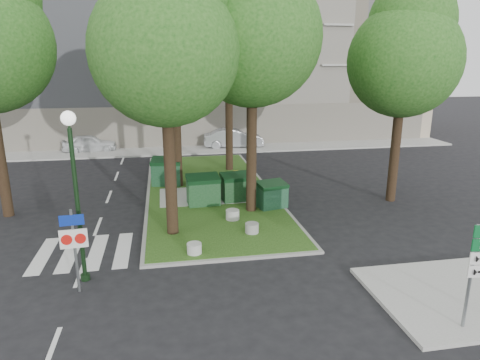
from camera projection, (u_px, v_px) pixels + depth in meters
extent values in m
plane|color=black|center=(220.00, 261.00, 14.44)|extent=(120.00, 120.00, 0.00)
cube|color=#1C4112|center=(209.00, 190.00, 22.09)|extent=(6.00, 16.00, 0.12)
cube|color=gray|center=(209.00, 191.00, 22.10)|extent=(6.30, 16.30, 0.10)
cube|color=#999993|center=(462.00, 295.00, 12.23)|extent=(5.00, 4.00, 0.12)
cube|color=#999993|center=(187.00, 150.00, 31.96)|extent=(42.00, 3.00, 0.12)
cube|color=silver|center=(110.00, 250.00, 15.22)|extent=(5.00, 3.00, 0.01)
cube|color=tan|center=(179.00, 43.00, 36.93)|extent=(41.00, 12.00, 16.00)
cylinder|color=black|center=(170.00, 158.00, 15.72)|extent=(0.44, 0.44, 6.16)
sphere|color=#194B14|center=(165.00, 52.00, 14.72)|extent=(5.20, 5.20, 5.20)
cylinder|color=black|center=(252.00, 138.00, 18.15)|extent=(0.44, 0.44, 6.72)
sphere|color=#194B14|center=(252.00, 37.00, 17.05)|extent=(5.60, 5.60, 5.60)
cylinder|color=black|center=(177.00, 133.00, 22.01)|extent=(0.44, 0.44, 5.88)
sphere|color=#194B14|center=(174.00, 61.00, 21.05)|extent=(4.80, 4.80, 4.80)
sphere|color=#194B14|center=(179.00, 25.00, 20.84)|extent=(3.60, 3.60, 3.60)
cylinder|color=black|center=(229.00, 114.00, 25.25)|extent=(0.44, 0.44, 7.00)
sphere|color=#194B14|center=(229.00, 38.00, 24.11)|extent=(5.80, 5.80, 5.80)
sphere|color=#194B14|center=(233.00, 1.00, 23.81)|extent=(4.35, 4.35, 4.35)
cylinder|color=black|center=(396.00, 140.00, 19.93)|extent=(0.44, 0.44, 5.88)
sphere|color=#194B14|center=(404.00, 61.00, 18.97)|extent=(5.00, 5.00, 5.00)
sphere|color=#194B14|center=(412.00, 21.00, 18.76)|extent=(3.75, 3.75, 3.75)
cube|color=#0F391D|center=(167.00, 173.00, 22.83)|extent=(1.65, 1.24, 1.19)
cube|color=black|center=(166.00, 161.00, 22.65)|extent=(1.72, 1.32, 0.34)
cube|color=#113A18|center=(203.00, 192.00, 19.68)|extent=(1.50, 1.07, 1.13)
cube|color=black|center=(203.00, 178.00, 19.50)|extent=(1.56, 1.14, 0.33)
cube|color=#103616|center=(236.00, 189.00, 20.26)|extent=(1.46, 1.08, 1.07)
cube|color=black|center=(236.00, 176.00, 20.09)|extent=(1.52, 1.15, 0.31)
cube|color=#123D23|center=(272.00, 197.00, 19.28)|extent=(1.42, 1.12, 0.98)
cube|color=black|center=(272.00, 184.00, 19.13)|extent=(1.47, 1.19, 0.28)
cylinder|color=#AFB0AB|center=(194.00, 248.00, 14.69)|extent=(0.51, 0.51, 0.36)
cylinder|color=gray|center=(252.00, 228.00, 16.47)|extent=(0.52, 0.52, 0.37)
cylinder|color=#ADACA7|center=(233.00, 215.00, 17.85)|extent=(0.57, 0.57, 0.40)
cylinder|color=gold|center=(237.00, 178.00, 22.92)|extent=(0.41, 0.41, 0.71)
cylinder|color=black|center=(78.00, 208.00, 12.57)|extent=(0.13, 0.13, 4.70)
cylinder|color=black|center=(85.00, 277.00, 13.17)|extent=(0.28, 0.28, 0.19)
sphere|color=white|center=(68.00, 118.00, 11.86)|extent=(0.41, 0.41, 0.41)
cylinder|color=slate|center=(75.00, 252.00, 12.19)|extent=(0.09, 0.09, 2.54)
cube|color=navy|center=(72.00, 220.00, 11.93)|extent=(0.66, 0.09, 0.30)
cube|color=white|center=(74.00, 238.00, 12.08)|extent=(0.76, 0.10, 0.56)
cylinder|color=red|center=(67.00, 239.00, 12.05)|extent=(0.31, 0.05, 0.30)
cylinder|color=red|center=(81.00, 238.00, 12.12)|extent=(0.31, 0.05, 0.30)
cylinder|color=slate|center=(470.00, 277.00, 10.33)|extent=(0.10, 0.10, 2.72)
imported|color=silver|center=(90.00, 143.00, 31.53)|extent=(3.95, 1.88, 1.30)
imported|color=#96999D|center=(233.00, 138.00, 33.05)|extent=(4.66, 1.86, 1.51)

